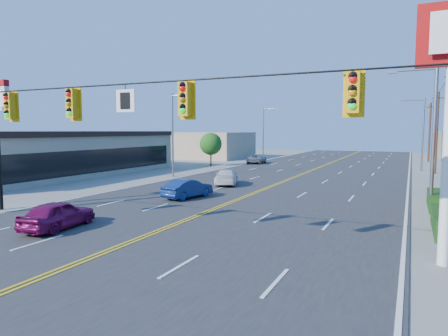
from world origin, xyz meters
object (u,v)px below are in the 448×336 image
at_px(signal_span, 96,118).
at_px(car_silver, 257,159).
at_px(car_magenta, 58,216).
at_px(car_blue, 188,189).
at_px(car_white, 226,178).

xyz_separation_m(signal_span, car_silver, (-8.85, 39.78, -4.28)).
bearing_deg(car_magenta, car_silver, -89.51).
relative_size(car_blue, car_white, 0.88).
distance_m(signal_span, car_silver, 40.98).
height_order(car_magenta, car_silver, car_magenta).
bearing_deg(car_white, car_silver, -97.58).
height_order(car_magenta, car_white, car_magenta).
height_order(car_blue, car_silver, car_blue).
bearing_deg(car_magenta, car_white, -98.63).
distance_m(car_white, car_silver, 21.75).
xyz_separation_m(car_white, car_silver, (-5.24, 21.11, -0.02)).
xyz_separation_m(car_blue, car_white, (-0.46, 7.02, 0.00)).
bearing_deg(signal_span, car_blue, 105.14).
bearing_deg(car_blue, signal_span, 116.40).
bearing_deg(car_magenta, signal_span, 148.24).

